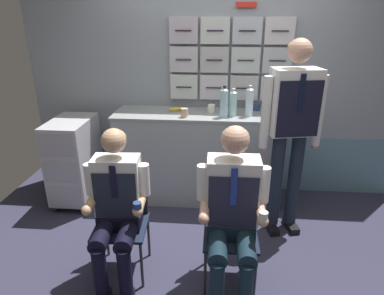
{
  "coord_description": "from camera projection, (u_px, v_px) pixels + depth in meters",
  "views": [
    {
      "loc": [
        0.02,
        -2.3,
        1.97
      ],
      "look_at": [
        -0.19,
        0.17,
        0.98
      ],
      "focal_mm": 31.39,
      "sensor_mm": 36.0,
      "label": 1
    }
  ],
  "objects": [
    {
      "name": "folding_chair_right",
      "position": [
        231.0,
        219.0,
        2.57
      ],
      "size": [
        0.4,
        0.41,
        0.83
      ],
      "color": "#2D2D33",
      "rests_on": "ground"
    },
    {
      "name": "coffee_cup_spare",
      "position": [
        184.0,
        113.0,
        3.36
      ],
      "size": [
        0.07,
        0.07,
        0.09
      ],
      "color": "tan",
      "rests_on": "galley_counter"
    },
    {
      "name": "sparkling_bottle_green",
      "position": [
        278.0,
        107.0,
        3.28
      ],
      "size": [
        0.08,
        0.08,
        0.25
      ],
      "color": "silver",
      "rests_on": "galley_counter"
    },
    {
      "name": "ground",
      "position": [
        213.0,
        264.0,
        2.87
      ],
      "size": [
        4.8,
        4.8,
        0.04
      ],
      "primitive_type": "cube",
      "color": "#323147"
    },
    {
      "name": "paper_cup_tan",
      "position": [
        211.0,
        108.0,
        3.51
      ],
      "size": [
        0.08,
        0.08,
        0.09
      ],
      "color": "white",
      "rests_on": "galley_counter"
    },
    {
      "name": "paper_cup_blue",
      "position": [
        257.0,
        107.0,
        3.59
      ],
      "size": [
        0.07,
        0.07,
        0.08
      ],
      "color": "navy",
      "rests_on": "galley_counter"
    },
    {
      "name": "service_trolley",
      "position": [
        74.0,
        159.0,
        3.64
      ],
      "size": [
        0.4,
        0.65,
        0.93
      ],
      "color": "black",
      "rests_on": "ground"
    },
    {
      "name": "folding_chair_left",
      "position": [
        123.0,
        210.0,
        2.67
      ],
      "size": [
        0.42,
        0.43,
        0.83
      ],
      "color": "#2D2D33",
      "rests_on": "ground"
    },
    {
      "name": "crew_member_right",
      "position": [
        233.0,
        208.0,
        2.35
      ],
      "size": [
        0.51,
        0.63,
        1.28
      ],
      "color": "black",
      "rests_on": "ground"
    },
    {
      "name": "crew_member_standing",
      "position": [
        292.0,
        122.0,
        2.92
      ],
      "size": [
        0.55,
        0.33,
        1.79
      ],
      "color": "black",
      "rests_on": "ground"
    },
    {
      "name": "water_bottle_clear",
      "position": [
        233.0,
        103.0,
        3.36
      ],
      "size": [
        0.07,
        0.07,
        0.28
      ],
      "color": "silver",
      "rests_on": "galley_counter"
    },
    {
      "name": "water_bottle_short",
      "position": [
        224.0,
        102.0,
        3.33
      ],
      "size": [
        0.08,
        0.08,
        0.31
      ],
      "color": "#AAD8E4",
      "rests_on": "galley_counter"
    },
    {
      "name": "galley_counter",
      "position": [
        199.0,
        157.0,
        3.7
      ],
      "size": [
        1.79,
        0.53,
        1.0
      ],
      "color": "#A5ABAC",
      "rests_on": "ground"
    },
    {
      "name": "snack_banana",
      "position": [
        177.0,
        109.0,
        3.58
      ],
      "size": [
        0.17,
        0.1,
        0.04
      ],
      "color": "yellow",
      "rests_on": "galley_counter"
    },
    {
      "name": "crew_member_left",
      "position": [
        116.0,
        204.0,
        2.46
      ],
      "size": [
        0.48,
        0.6,
        1.22
      ],
      "color": "black",
      "rests_on": "ground"
    },
    {
      "name": "galley_bulkhead",
      "position": [
        219.0,
        100.0,
        3.73
      ],
      "size": [
        4.2,
        0.14,
        2.15
      ],
      "color": "#8F98A2",
      "rests_on": "ground"
    },
    {
      "name": "water_bottle_tall",
      "position": [
        249.0,
        102.0,
        3.36
      ],
      "size": [
        0.08,
        0.08,
        0.31
      ],
      "color": "silver",
      "rests_on": "galley_counter"
    }
  ]
}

